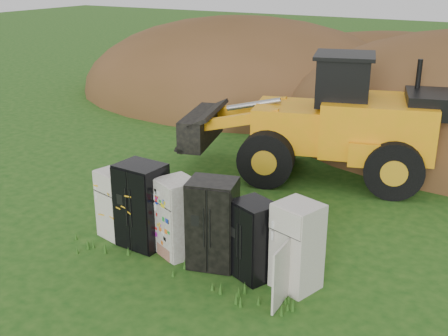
# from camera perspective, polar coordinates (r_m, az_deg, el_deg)

# --- Properties ---
(ground) EXTENTS (120.00, 120.00, 0.00)m
(ground) POSITION_cam_1_polar(r_m,az_deg,el_deg) (12.72, -2.44, -9.26)
(ground) COLOR #194813
(ground) RESTS_ON ground
(fridge_leftmost) EXTENTS (0.89, 0.86, 1.69)m
(fridge_leftmost) POSITION_cam_1_polar(r_m,az_deg,el_deg) (13.65, -10.81, -3.55)
(fridge_leftmost) COLOR silver
(fridge_leftmost) RESTS_ON ground
(fridge_black_side) EXTENTS (1.09, 0.88, 1.99)m
(fridge_black_side) POSITION_cam_1_polar(r_m,az_deg,el_deg) (13.06, -8.32, -3.77)
(fridge_black_side) COLOR black
(fridge_black_side) RESTS_ON ground
(fridge_sticker) EXTENTS (1.04, 1.01, 1.81)m
(fridge_sticker) POSITION_cam_1_polar(r_m,az_deg,el_deg) (12.59, -4.72, -5.03)
(fridge_sticker) COLOR silver
(fridge_sticker) RESTS_ON ground
(fridge_dark_mid) EXTENTS (1.19, 1.06, 1.97)m
(fridge_dark_mid) POSITION_cam_1_polar(r_m,az_deg,el_deg) (12.08, -1.16, -5.66)
(fridge_dark_mid) COLOR black
(fridge_dark_mid) RESTS_ON ground
(fridge_black_right) EXTENTS (1.06, 0.98, 1.69)m
(fridge_black_right) POSITION_cam_1_polar(r_m,az_deg,el_deg) (11.72, 3.03, -7.31)
(fridge_black_right) COLOR black
(fridge_black_right) RESTS_ON ground
(fridge_open_door) EXTENTS (1.02, 0.98, 1.84)m
(fridge_open_door) POSITION_cam_1_polar(r_m,az_deg,el_deg) (11.39, 7.44, -7.90)
(fridge_open_door) COLOR silver
(fridge_open_door) RESTS_ON ground
(wheel_loader) EXTENTS (8.43, 5.25, 3.80)m
(wheel_loader) POSITION_cam_1_polar(r_m,az_deg,el_deg) (17.22, 8.58, 5.28)
(wheel_loader) COLOR orange
(wheel_loader) RESTS_ON ground
(dirt_mound_left) EXTENTS (17.61, 13.21, 7.74)m
(dirt_mound_left) POSITION_cam_1_polar(r_m,az_deg,el_deg) (28.53, 2.01, 7.43)
(dirt_mound_left) COLOR #4E3319
(dirt_mound_left) RESTS_ON ground
(dirt_mound_back) EXTENTS (16.44, 10.96, 6.31)m
(dirt_mound_back) POSITION_cam_1_polar(r_m,az_deg,el_deg) (29.23, 16.79, 6.90)
(dirt_mound_back) COLOR #4E3319
(dirt_mound_back) RESTS_ON ground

